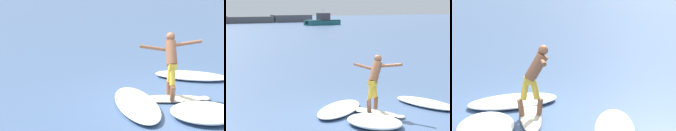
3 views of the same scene
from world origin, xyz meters
The scene contains 7 objects.
ground_plane centered at (0.00, 0.00, 0.00)m, with size 200.00×200.00×0.00m, color #476189.
surfboard centered at (0.33, 0.21, 0.05)m, with size 1.32×1.98×0.23m.
surfer centered at (0.43, 0.30, 1.11)m, with size 0.98×1.50×1.71m.
fishing_boat_near_jetty centered at (23.75, 48.61, 0.67)m, with size 7.52×2.97×2.94m.
wave_foam_at_tail centered at (-0.32, -0.76, 0.12)m, with size 1.79×1.98×0.24m.
wave_foam_at_nose centered at (-0.49, 0.89, 0.09)m, with size 2.50×2.23×0.18m.
wave_foam_beside centered at (2.39, 0.11, 0.09)m, with size 1.38×2.44×0.17m.
Camera 2 is at (-6.16, -8.96, 3.30)m, focal length 60.00 mm.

